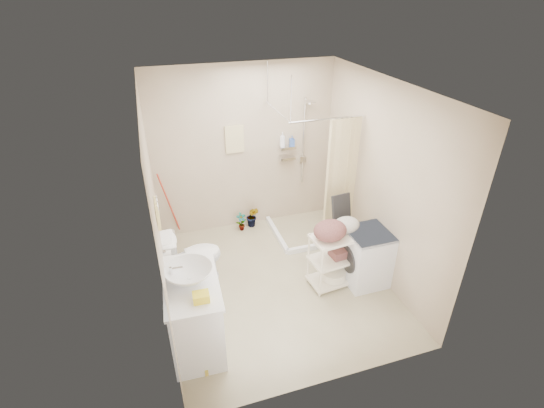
% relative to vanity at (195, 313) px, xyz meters
% --- Properties ---
extents(floor, '(3.20, 3.20, 0.00)m').
position_rel_vanity_xyz_m(floor, '(1.16, 0.69, -0.44)').
color(floor, tan).
rests_on(floor, ground).
extents(ceiling, '(2.80, 3.20, 0.04)m').
position_rel_vanity_xyz_m(ceiling, '(1.16, 0.69, 2.16)').
color(ceiling, silver).
rests_on(ceiling, ground).
extents(wall_back, '(2.80, 0.04, 2.60)m').
position_rel_vanity_xyz_m(wall_back, '(1.16, 2.29, 0.86)').
color(wall_back, '#BFAD94').
rests_on(wall_back, ground).
extents(wall_front, '(2.80, 0.04, 2.60)m').
position_rel_vanity_xyz_m(wall_front, '(1.16, -0.91, 0.86)').
color(wall_front, '#BFAD94').
rests_on(wall_front, ground).
extents(wall_left, '(0.04, 3.20, 2.60)m').
position_rel_vanity_xyz_m(wall_left, '(-0.24, 0.69, 0.86)').
color(wall_left, '#BFAD94').
rests_on(wall_left, ground).
extents(wall_right, '(0.04, 3.20, 2.60)m').
position_rel_vanity_xyz_m(wall_right, '(2.56, 0.69, 0.86)').
color(wall_right, '#BFAD94').
rests_on(wall_right, ground).
extents(vanity, '(0.61, 1.02, 0.88)m').
position_rel_vanity_xyz_m(vanity, '(0.00, 0.00, 0.00)').
color(vanity, white).
rests_on(vanity, ground).
extents(sink, '(0.53, 0.53, 0.17)m').
position_rel_vanity_xyz_m(sink, '(-0.01, 0.01, 0.52)').
color(sink, silver).
rests_on(sink, vanity).
extents(counter_basket, '(0.16, 0.13, 0.09)m').
position_rel_vanity_xyz_m(counter_basket, '(0.06, -0.31, 0.48)').
color(counter_basket, yellow).
rests_on(counter_basket, vanity).
extents(floor_basket, '(0.25, 0.21, 0.13)m').
position_rel_vanity_xyz_m(floor_basket, '(0.07, -0.41, -0.38)').
color(floor_basket, '#EDD84C').
rests_on(floor_basket, ground).
extents(toilet, '(0.76, 0.46, 0.76)m').
position_rel_vanity_xyz_m(toilet, '(0.12, 1.10, -0.06)').
color(toilet, white).
rests_on(toilet, ground).
extents(mop, '(0.14, 0.14, 1.16)m').
position_rel_vanity_xyz_m(mop, '(-0.09, 2.23, 0.14)').
color(mop, '#BA3220').
rests_on(mop, ground).
extents(potted_plant_a, '(0.19, 0.15, 0.31)m').
position_rel_vanity_xyz_m(potted_plant_a, '(1.02, 2.09, -0.28)').
color(potted_plant_a, '#96582C').
rests_on(potted_plant_a, ground).
extents(potted_plant_b, '(0.26, 0.25, 0.37)m').
position_rel_vanity_xyz_m(potted_plant_b, '(1.22, 2.15, -0.25)').
color(potted_plant_b, brown).
rests_on(potted_plant_b, ground).
extents(hanging_towel, '(0.28, 0.03, 0.42)m').
position_rel_vanity_xyz_m(hanging_towel, '(1.01, 2.27, 1.06)').
color(hanging_towel, beige).
rests_on(hanging_towel, wall_back).
extents(towel_ring, '(0.04, 0.22, 0.34)m').
position_rel_vanity_xyz_m(towel_ring, '(-0.22, 0.49, 1.03)').
color(towel_ring, '#F7E48B').
rests_on(towel_ring, wall_left).
extents(tp_holder, '(0.08, 0.12, 0.14)m').
position_rel_vanity_xyz_m(tp_holder, '(-0.20, 0.74, 0.28)').
color(tp_holder, white).
rests_on(tp_holder, wall_left).
extents(shower, '(1.10, 1.10, 2.10)m').
position_rel_vanity_xyz_m(shower, '(2.01, 1.74, 0.61)').
color(shower, white).
rests_on(shower, ground).
extents(shampoo_bottle_a, '(0.11, 0.11, 0.23)m').
position_rel_vanity_xyz_m(shampoo_bottle_a, '(1.75, 2.22, 0.99)').
color(shampoo_bottle_a, white).
rests_on(shampoo_bottle_a, shower).
extents(shampoo_bottle_b, '(0.07, 0.07, 0.15)m').
position_rel_vanity_xyz_m(shampoo_bottle_b, '(1.91, 2.22, 0.96)').
color(shampoo_bottle_b, '#3556A2').
rests_on(shampoo_bottle_b, shower).
extents(washing_machine, '(0.53, 0.55, 0.77)m').
position_rel_vanity_xyz_m(washing_machine, '(2.30, 0.38, -0.05)').
color(washing_machine, silver).
rests_on(washing_machine, ground).
extents(laundry_rack, '(0.69, 0.45, 0.90)m').
position_rel_vanity_xyz_m(laundry_rack, '(1.89, 0.47, 0.01)').
color(laundry_rack, white).
rests_on(laundry_rack, ground).
extents(ironing_board, '(0.34, 0.20, 1.14)m').
position_rel_vanity_xyz_m(ironing_board, '(2.11, 0.73, 0.13)').
color(ironing_board, black).
rests_on(ironing_board, ground).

